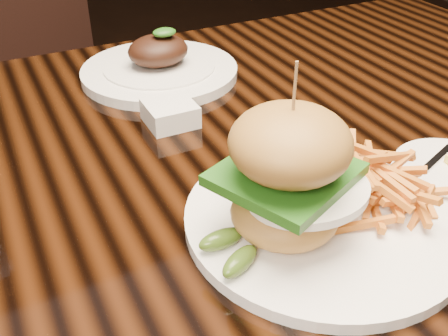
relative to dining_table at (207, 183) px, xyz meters
name	(u,v)px	position (x,y,z in m)	size (l,w,h in m)	color
dining_table	(207,183)	(0.00, 0.00, 0.00)	(1.60, 0.90, 0.75)	black
burger_plate	(319,189)	(0.03, -0.23, 0.13)	(0.32, 0.32, 0.21)	white
ramekin	(170,113)	(-0.03, 0.07, 0.09)	(0.07, 0.07, 0.03)	white
far_dish	(159,67)	(0.02, 0.25, 0.09)	(0.28, 0.28, 0.09)	white
chair_far	(44,71)	(-0.11, 0.89, -0.13)	(0.59, 0.59, 0.95)	black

